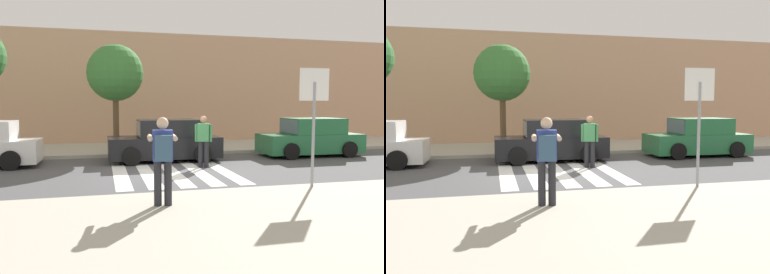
% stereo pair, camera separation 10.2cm
% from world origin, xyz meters
% --- Properties ---
extents(ground_plane, '(120.00, 120.00, 0.00)m').
position_xyz_m(ground_plane, '(0.00, 0.00, 0.00)').
color(ground_plane, '#4C4C4F').
extents(sidewalk_near, '(60.00, 6.00, 0.14)m').
position_xyz_m(sidewalk_near, '(0.00, -6.20, 0.07)').
color(sidewalk_near, '#B2AD9E').
rests_on(sidewalk_near, ground).
extents(sidewalk_far, '(60.00, 4.80, 0.14)m').
position_xyz_m(sidewalk_far, '(0.00, 6.00, 0.07)').
color(sidewalk_far, '#B2AD9E').
rests_on(sidewalk_far, ground).
extents(building_facade_far, '(56.00, 4.00, 5.85)m').
position_xyz_m(building_facade_far, '(0.00, 10.40, 2.93)').
color(building_facade_far, tan).
rests_on(building_facade_far, ground).
extents(crosswalk_stripe_0, '(0.44, 5.20, 0.01)m').
position_xyz_m(crosswalk_stripe_0, '(-1.60, 0.20, 0.00)').
color(crosswalk_stripe_0, silver).
rests_on(crosswalk_stripe_0, ground).
extents(crosswalk_stripe_1, '(0.44, 5.20, 0.01)m').
position_xyz_m(crosswalk_stripe_1, '(-0.80, 0.20, 0.00)').
color(crosswalk_stripe_1, silver).
rests_on(crosswalk_stripe_1, ground).
extents(crosswalk_stripe_2, '(0.44, 5.20, 0.01)m').
position_xyz_m(crosswalk_stripe_2, '(0.00, 0.20, 0.00)').
color(crosswalk_stripe_2, silver).
rests_on(crosswalk_stripe_2, ground).
extents(crosswalk_stripe_3, '(0.44, 5.20, 0.01)m').
position_xyz_m(crosswalk_stripe_3, '(0.80, 0.20, 0.00)').
color(crosswalk_stripe_3, silver).
rests_on(crosswalk_stripe_3, ground).
extents(crosswalk_stripe_4, '(0.44, 5.20, 0.01)m').
position_xyz_m(crosswalk_stripe_4, '(1.60, 0.20, 0.00)').
color(crosswalk_stripe_4, silver).
rests_on(crosswalk_stripe_4, ground).
extents(stop_sign, '(0.76, 0.08, 2.82)m').
position_xyz_m(stop_sign, '(2.78, -3.47, 2.20)').
color(stop_sign, gray).
rests_on(stop_sign, sidewalk_near).
extents(photographer_with_backpack, '(0.64, 0.88, 1.72)m').
position_xyz_m(photographer_with_backpack, '(-0.99, -4.37, 1.17)').
color(photographer_with_backpack, '#232328').
rests_on(photographer_with_backpack, sidewalk_near).
extents(pedestrian_crossing, '(0.55, 0.36, 1.72)m').
position_xyz_m(pedestrian_crossing, '(1.17, 0.54, 0.97)').
color(pedestrian_crossing, '#232328').
rests_on(pedestrian_crossing, ground).
extents(parked_car_black, '(4.10, 1.92, 1.55)m').
position_xyz_m(parked_car_black, '(0.17, 2.30, 0.73)').
color(parked_car_black, black).
rests_on(parked_car_black, ground).
extents(parked_car_green, '(4.10, 1.92, 1.55)m').
position_xyz_m(parked_car_green, '(6.21, 2.30, 0.73)').
color(parked_car_green, '#236B3D').
rests_on(parked_car_green, ground).
extents(street_tree_center, '(2.29, 2.29, 4.40)m').
position_xyz_m(street_tree_center, '(-1.54, 4.25, 3.37)').
color(street_tree_center, brown).
rests_on(street_tree_center, sidewalk_far).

